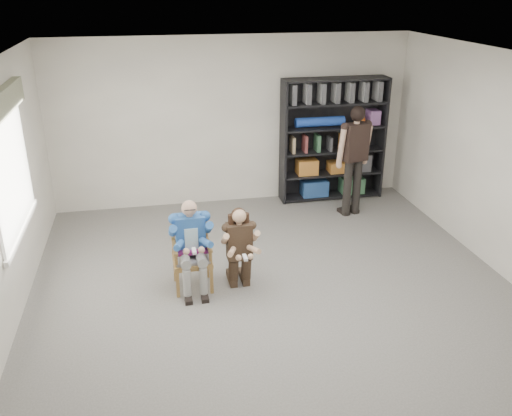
{
  "coord_description": "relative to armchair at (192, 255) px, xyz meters",
  "views": [
    {
      "loc": [
        -1.41,
        -5.28,
        3.58
      ],
      "look_at": [
        -0.2,
        0.6,
        1.05
      ],
      "focal_mm": 38.0,
      "sensor_mm": 36.0,
      "label": 1
    }
  ],
  "objects": [
    {
      "name": "kneeling_woman",
      "position": [
        0.58,
        -0.12,
        0.09
      ],
      "size": [
        0.46,
        0.73,
        1.07
      ],
      "primitive_type": null,
      "rotation": [
        0.0,
        0.0,
        0.02
      ],
      "color": "#322318",
      "rests_on": "floor"
    },
    {
      "name": "armchair",
      "position": [
        0.0,
        0.0,
        0.0
      ],
      "size": [
        0.53,
        0.51,
        0.9
      ],
      "primitive_type": null,
      "rotation": [
        0.0,
        0.0,
        0.02
      ],
      "color": "olive",
      "rests_on": "floor"
    },
    {
      "name": "window_left",
      "position": [
        -1.96,
        0.31,
        1.18
      ],
      "size": [
        0.16,
        2.0,
        1.75
      ],
      "primitive_type": null,
      "color": "white",
      "rests_on": "room_shell"
    },
    {
      "name": "bookshelf",
      "position": [
        2.69,
        2.59,
        0.6
      ],
      "size": [
        1.8,
        0.38,
        2.1
      ],
      "primitive_type": null,
      "color": "black",
      "rests_on": "floor"
    },
    {
      "name": "seated_man",
      "position": [
        -0.0,
        0.0,
        0.13
      ],
      "size": [
        0.52,
        0.71,
        1.17
      ],
      "primitive_type": null,
      "rotation": [
        0.0,
        0.0,
        0.02
      ],
      "color": "#1E4B8D",
      "rests_on": "floor"
    },
    {
      "name": "room_shell",
      "position": [
        0.99,
        -0.69,
        0.95
      ],
      "size": [
        6.0,
        7.0,
        2.8
      ],
      "primitive_type": null,
      "color": "beige",
      "rests_on": "ground"
    },
    {
      "name": "floor",
      "position": [
        0.99,
        -0.69,
        -0.45
      ],
      "size": [
        6.0,
        7.0,
        0.01
      ],
      "primitive_type": "cube",
      "color": "#615F59",
      "rests_on": "ground"
    },
    {
      "name": "standing_man",
      "position": [
        2.78,
        1.8,
        0.45
      ],
      "size": [
        0.61,
        0.44,
        1.79
      ],
      "primitive_type": null,
      "rotation": [
        0.0,
        0.0,
        0.25
      ],
      "color": "black",
      "rests_on": "floor"
    }
  ]
}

